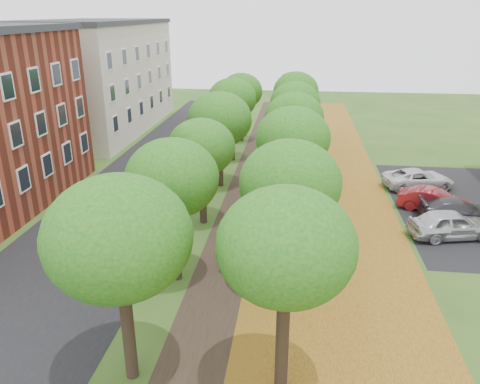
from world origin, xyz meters
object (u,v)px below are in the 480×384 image
(car_red, at_px, (434,201))
(car_white, at_px, (418,179))
(bench, at_px, (232,256))
(car_silver, at_px, (452,224))
(car_grey, at_px, (458,210))

(car_red, bearing_deg, car_white, 21.89)
(bench, bearing_deg, car_silver, -55.03)
(car_grey, relative_size, car_white, 0.91)
(car_silver, bearing_deg, car_white, -12.25)
(car_white, bearing_deg, car_silver, 166.95)
(car_silver, relative_size, car_white, 0.95)
(car_silver, xyz_separation_m, car_red, (0.02, 3.47, -0.08))
(car_red, relative_size, car_white, 0.88)
(car_grey, bearing_deg, car_red, 40.59)
(bench, relative_size, car_red, 0.48)
(car_grey, distance_m, car_white, 5.21)
(car_silver, height_order, car_red, car_silver)
(car_red, distance_m, car_white, 3.99)
(bench, distance_m, car_grey, 13.64)
(bench, height_order, car_silver, car_silver)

